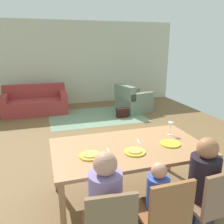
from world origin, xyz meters
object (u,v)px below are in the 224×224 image
object	(u,v)px
dining_table	(129,151)
plate_near_man	(90,156)
person_man	(105,210)
wine_glass	(170,126)
dining_chair_woman	(212,202)
plate_near_child	(135,152)
plate_near_woman	(170,144)
dining_chair_child	(164,213)
couch	(35,103)
person_woman	(200,190)
armchair	(132,101)
person_child	(155,207)
handbag	(122,113)

from	to	relation	value
dining_table	plate_near_man	bearing A→B (deg)	-166.88
plate_near_man	person_man	size ratio (longest dim) A/B	0.23
wine_glass	dining_chair_woman	size ratio (longest dim) A/B	0.21
plate_near_child	plate_near_woman	size ratio (longest dim) A/B	1.00
plate_near_woman	wine_glass	size ratio (longest dim) A/B	1.34
dining_chair_child	couch	bearing A→B (deg)	102.34
dining_table	couch	bearing A→B (deg)	104.68
person_woman	plate_near_woman	bearing A→B (deg)	89.80
plate_near_man	dining_chair_child	distance (m)	0.97
armchair	plate_near_man	bearing A→B (deg)	-118.15
dining_chair_child	person_woman	xyz separation A→B (m)	(0.51, 0.18, 0.02)
person_man	dining_chair_woman	xyz separation A→B (m)	(1.03, -0.17, -0.02)
plate_near_man	person_child	distance (m)	0.86
dining_chair_child	dining_chair_woman	xyz separation A→B (m)	(0.52, 0.00, 0.00)
dining_chair_child	person_child	world-z (taller)	person_child
plate_near_woman	handbag	world-z (taller)	plate_near_woman
dining_chair_child	plate_near_woman	bearing A→B (deg)	57.20
plate_near_man	person_woman	world-z (taller)	person_woman
plate_near_woman	plate_near_child	bearing A→B (deg)	-171.17
plate_near_man	dining_table	bearing A→B (deg)	13.12
plate_near_man	plate_near_woman	xyz separation A→B (m)	(1.03, 0.02, 0.00)
plate_near_woman	armchair	xyz separation A→B (m)	(1.10, 3.96, -0.45)
wine_glass	couch	size ratio (longest dim) A/B	0.10
person_man	person_child	distance (m)	0.52
dining_table	dining_chair_woman	xyz separation A→B (m)	(0.52, -0.90, -0.20)
person_child	dining_table	bearing A→B (deg)	89.98
dining_table	person_woman	world-z (taller)	person_woman
person_woman	dining_chair_child	bearing A→B (deg)	-161.11
plate_near_child	handbag	world-z (taller)	plate_near_child
plate_near_man	person_child	bearing A→B (deg)	-49.75
person_man	dining_chair_child	size ratio (longest dim) A/B	1.28
plate_near_woman	dining_chair_woman	bearing A→B (deg)	-89.65
dining_chair_child	wine_glass	bearing A→B (deg)	58.01
person_man	person_woman	bearing A→B (deg)	0.00
wine_glass	armchair	size ratio (longest dim) A/B	0.18
person_child	dining_chair_woman	size ratio (longest dim) A/B	1.06
plate_near_child	person_woman	distance (m)	0.79
plate_near_woman	dining_chair_child	size ratio (longest dim) A/B	0.29
person_child	armchair	size ratio (longest dim) A/B	0.89
plate_near_man	handbag	bearing A→B (deg)	64.96
plate_near_woman	person_man	world-z (taller)	person_man
dining_chair_woman	couch	xyz separation A→B (m)	(-1.71, 5.43, -0.19)
person_child	person_woman	distance (m)	0.52
wine_glass	person_man	distance (m)	1.54
plate_near_man	handbag	xyz separation A→B (m)	(1.63, 3.49, -0.64)
dining_table	person_child	size ratio (longest dim) A/B	2.02
plate_near_man	dining_chair_woman	size ratio (longest dim) A/B	0.29
dining_chair_woman	dining_chair_child	bearing A→B (deg)	-179.98
person_child	dining_chair_child	bearing A→B (deg)	-89.73
person_child	armchair	xyz separation A→B (m)	(1.62, 4.59, -0.11)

